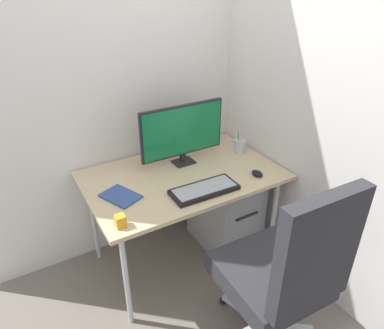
{
  "coord_description": "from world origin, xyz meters",
  "views": [
    {
      "loc": [
        -0.94,
        -1.71,
        1.85
      ],
      "look_at": [
        0.02,
        -0.08,
        0.82
      ],
      "focal_mm": 32.36,
      "sensor_mm": 36.0,
      "label": 1
    }
  ],
  "objects_px": {
    "monitor": "(182,132)",
    "notebook": "(121,196)",
    "desk_clamp_accessory": "(120,221)",
    "filing_cabinet": "(224,210)",
    "office_chair": "(284,272)",
    "keyboard": "(204,190)",
    "mouse": "(257,173)",
    "pen_holder": "(240,146)"
  },
  "relations": [
    {
      "from": "keyboard",
      "to": "desk_clamp_accessory",
      "type": "distance_m",
      "value": 0.55
    },
    {
      "from": "monitor",
      "to": "desk_clamp_accessory",
      "type": "height_order",
      "value": "monitor"
    },
    {
      "from": "desk_clamp_accessory",
      "to": "notebook",
      "type": "bearing_deg",
      "value": 70.05
    },
    {
      "from": "monitor",
      "to": "filing_cabinet",
      "type": "bearing_deg",
      "value": -25.12
    },
    {
      "from": "office_chair",
      "to": "keyboard",
      "type": "bearing_deg",
      "value": 96.98
    },
    {
      "from": "office_chair",
      "to": "desk_clamp_accessory",
      "type": "bearing_deg",
      "value": 138.01
    },
    {
      "from": "notebook",
      "to": "mouse",
      "type": "bearing_deg",
      "value": -36.49
    },
    {
      "from": "office_chair",
      "to": "pen_holder",
      "type": "height_order",
      "value": "office_chair"
    },
    {
      "from": "monitor",
      "to": "mouse",
      "type": "distance_m",
      "value": 0.56
    },
    {
      "from": "office_chair",
      "to": "desk_clamp_accessory",
      "type": "xyz_separation_m",
      "value": [
        -0.62,
        0.56,
        0.18
      ]
    },
    {
      "from": "filing_cabinet",
      "to": "pen_holder",
      "type": "bearing_deg",
      "value": 21.94
    },
    {
      "from": "office_chair",
      "to": "monitor",
      "type": "bearing_deg",
      "value": 90.28
    },
    {
      "from": "desk_clamp_accessory",
      "to": "filing_cabinet",
      "type": "bearing_deg",
      "value": 19.51
    },
    {
      "from": "pen_holder",
      "to": "notebook",
      "type": "relative_size",
      "value": 0.75
    },
    {
      "from": "filing_cabinet",
      "to": "desk_clamp_accessory",
      "type": "bearing_deg",
      "value": -160.49
    },
    {
      "from": "monitor",
      "to": "keyboard",
      "type": "relative_size",
      "value": 1.45
    },
    {
      "from": "office_chair",
      "to": "pen_holder",
      "type": "bearing_deg",
      "value": 65.39
    },
    {
      "from": "office_chair",
      "to": "keyboard",
      "type": "height_order",
      "value": "office_chair"
    },
    {
      "from": "monitor",
      "to": "keyboard",
      "type": "bearing_deg",
      "value": -100.29
    },
    {
      "from": "notebook",
      "to": "desk_clamp_accessory",
      "type": "height_order",
      "value": "desk_clamp_accessory"
    },
    {
      "from": "monitor",
      "to": "office_chair",
      "type": "bearing_deg",
      "value": -89.72
    },
    {
      "from": "office_chair",
      "to": "monitor",
      "type": "distance_m",
      "value": 1.08
    },
    {
      "from": "notebook",
      "to": "desk_clamp_accessory",
      "type": "relative_size",
      "value": 3.33
    },
    {
      "from": "filing_cabinet",
      "to": "monitor",
      "type": "height_order",
      "value": "monitor"
    },
    {
      "from": "keyboard",
      "to": "office_chair",
      "type": "bearing_deg",
      "value": -83.02
    },
    {
      "from": "mouse",
      "to": "pen_holder",
      "type": "xyz_separation_m",
      "value": [
        0.11,
        0.33,
        0.03
      ]
    },
    {
      "from": "office_chair",
      "to": "notebook",
      "type": "relative_size",
      "value": 5.03
    },
    {
      "from": "monitor",
      "to": "mouse",
      "type": "relative_size",
      "value": 6.98
    },
    {
      "from": "monitor",
      "to": "pen_holder",
      "type": "xyz_separation_m",
      "value": [
        0.44,
        -0.07,
        -0.18
      ]
    },
    {
      "from": "keyboard",
      "to": "monitor",
      "type": "bearing_deg",
      "value": 79.71
    },
    {
      "from": "desk_clamp_accessory",
      "to": "pen_holder",
      "type": "bearing_deg",
      "value": 19.87
    },
    {
      "from": "monitor",
      "to": "notebook",
      "type": "distance_m",
      "value": 0.6
    },
    {
      "from": "mouse",
      "to": "notebook",
      "type": "distance_m",
      "value": 0.87
    },
    {
      "from": "notebook",
      "to": "desk_clamp_accessory",
      "type": "xyz_separation_m",
      "value": [
        -0.09,
        -0.26,
        0.03
      ]
    },
    {
      "from": "monitor",
      "to": "notebook",
      "type": "relative_size",
      "value": 2.71
    },
    {
      "from": "office_chair",
      "to": "desk_clamp_accessory",
      "type": "distance_m",
      "value": 0.86
    },
    {
      "from": "filing_cabinet",
      "to": "desk_clamp_accessory",
      "type": "xyz_separation_m",
      "value": [
        -0.9,
        -0.32,
        0.46
      ]
    },
    {
      "from": "keyboard",
      "to": "notebook",
      "type": "xyz_separation_m",
      "value": [
        -0.45,
        0.2,
        -0.01
      ]
    },
    {
      "from": "office_chair",
      "to": "filing_cabinet",
      "type": "bearing_deg",
      "value": 72.55
    },
    {
      "from": "filing_cabinet",
      "to": "mouse",
      "type": "relative_size",
      "value": 6.63
    },
    {
      "from": "filing_cabinet",
      "to": "pen_holder",
      "type": "height_order",
      "value": "pen_holder"
    },
    {
      "from": "pen_holder",
      "to": "desk_clamp_accessory",
      "type": "relative_size",
      "value": 2.5
    }
  ]
}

